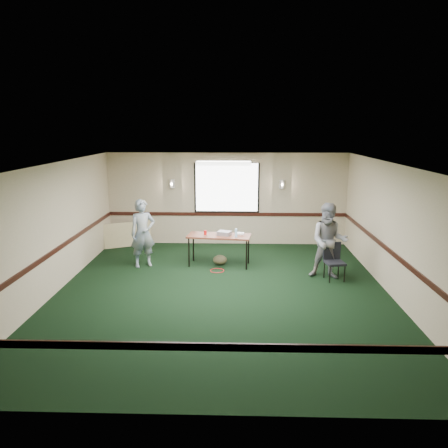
{
  "coord_description": "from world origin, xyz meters",
  "views": [
    {
      "loc": [
        0.3,
        -8.66,
        3.42
      ],
      "look_at": [
        0.0,
        1.3,
        1.2
      ],
      "focal_mm": 35.0,
      "sensor_mm": 36.0,
      "label": 1
    }
  ],
  "objects_px": {
    "projector": "(224,233)",
    "person_right": "(329,241)",
    "conference_chair": "(333,258)",
    "folding_table": "(219,237)",
    "person_left": "(143,233)"
  },
  "relations": [
    {
      "from": "folding_table",
      "to": "person_left",
      "type": "xyz_separation_m",
      "value": [
        -1.89,
        -0.13,
        0.12
      ]
    },
    {
      "from": "folding_table",
      "to": "conference_chair",
      "type": "height_order",
      "value": "conference_chair"
    },
    {
      "from": "projector",
      "to": "person_left",
      "type": "distance_m",
      "value": 2.02
    },
    {
      "from": "projector",
      "to": "person_left",
      "type": "relative_size",
      "value": 0.18
    },
    {
      "from": "person_right",
      "to": "folding_table",
      "type": "bearing_deg",
      "value": 172.91
    },
    {
      "from": "projector",
      "to": "person_right",
      "type": "bearing_deg",
      "value": 1.69
    },
    {
      "from": "conference_chair",
      "to": "person_left",
      "type": "height_order",
      "value": "person_left"
    },
    {
      "from": "conference_chair",
      "to": "person_left",
      "type": "xyz_separation_m",
      "value": [
        -4.54,
        0.8,
        0.35
      ]
    },
    {
      "from": "conference_chair",
      "to": "person_left",
      "type": "relative_size",
      "value": 0.5
    },
    {
      "from": "conference_chair",
      "to": "person_right",
      "type": "relative_size",
      "value": 0.48
    },
    {
      "from": "folding_table",
      "to": "person_right",
      "type": "height_order",
      "value": "person_right"
    },
    {
      "from": "person_left",
      "to": "person_right",
      "type": "height_order",
      "value": "person_right"
    },
    {
      "from": "folding_table",
      "to": "person_right",
      "type": "xyz_separation_m",
      "value": [
        2.55,
        -0.86,
        0.15
      ]
    },
    {
      "from": "folding_table",
      "to": "conference_chair",
      "type": "distance_m",
      "value": 2.82
    },
    {
      "from": "person_left",
      "to": "person_right",
      "type": "xyz_separation_m",
      "value": [
        4.44,
        -0.74,
        0.03
      ]
    }
  ]
}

